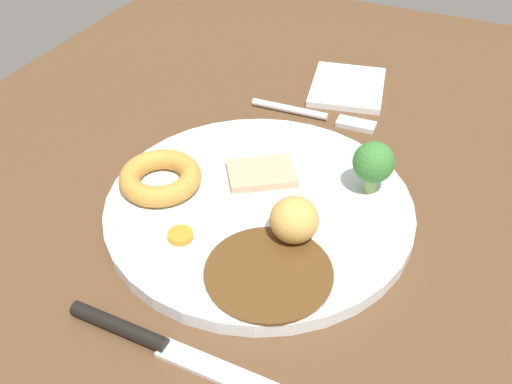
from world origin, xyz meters
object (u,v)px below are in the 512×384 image
yorkshire_pudding (160,177)px  broccoli_floret (373,163)px  meat_slice_main (262,173)px  carrot_coin_front (180,235)px  folded_napkin (347,87)px  knife (155,343)px  roast_potato_left (294,221)px  fork (316,115)px  dinner_plate (256,206)px

yorkshire_pudding → broccoli_floret: 20.46cm
meat_slice_main → carrot_coin_front: bearing=-15.0°
carrot_coin_front → folded_napkin: (-33.98, 4.95, -1.28)cm
broccoli_floret → knife: size_ratio=0.29×
carrot_coin_front → roast_potato_left: bearing=113.9°
fork → roast_potato_left: bearing=-78.0°
broccoli_floret → knife: (23.18, -9.99, -4.21)cm
meat_slice_main → folded_napkin: (-22.94, 1.99, -1.40)cm
dinner_plate → meat_slice_main: bearing=-164.5°
roast_potato_left → carrot_coin_front: bearing=-66.1°
meat_slice_main → roast_potato_left: size_ratio=1.54×
roast_potato_left → folded_napkin: (-29.97, -4.09, -3.03)cm
knife → roast_potato_left: bearing=68.9°
carrot_coin_front → broccoli_floret: (-13.32, 13.39, 2.98)cm
roast_potato_left → broccoli_floret: broccoli_floret is taller
dinner_plate → folded_napkin: bearing=177.9°
meat_slice_main → carrot_coin_front: meat_slice_main is taller
dinner_plate → yorkshire_pudding: size_ratio=3.65×
knife → folded_napkin: (-43.83, 1.55, -0.05)cm
dinner_plate → yorkshire_pudding: bearing=-79.3°
meat_slice_main → knife: meat_slice_main is taller
meat_slice_main → broccoli_floret: bearing=102.4°
carrot_coin_front → knife: bearing=19.0°
knife → folded_napkin: size_ratio=1.68×
yorkshire_pudding → folded_napkin: bearing=159.9°
carrot_coin_front → knife: size_ratio=0.12×
yorkshire_pudding → knife: size_ratio=0.43×
meat_slice_main → folded_napkin: size_ratio=0.60×
fork → folded_napkin: fork is taller
meat_slice_main → carrot_coin_front: size_ratio=2.90×
roast_potato_left → carrot_coin_front: roast_potato_left is taller
roast_potato_left → fork: bearing=-166.1°
dinner_plate → carrot_coin_front: carrot_coin_front is taller
meat_slice_main → roast_potato_left: bearing=40.9°
meat_slice_main → yorkshire_pudding: size_ratio=0.83×
dinner_plate → fork: bearing=-178.9°
dinner_plate → broccoli_floret: broccoli_floret is taller
meat_slice_main → broccoli_floret: size_ratio=1.24×
roast_potato_left → knife: bearing=-22.1°
yorkshire_pudding → carrot_coin_front: bearing=43.9°
fork → folded_napkin: (-8.15, 1.33, 0.01)cm
roast_potato_left → broccoli_floret: 10.35cm
broccoli_floret → fork: broccoli_floret is taller
yorkshire_pudding → fork: yorkshire_pudding is taller
meat_slice_main → knife: size_ratio=0.36×
broccoli_floret → folded_napkin: bearing=-157.8°
roast_potato_left → broccoli_floret: (-9.31, 4.36, 1.23)cm
meat_slice_main → broccoli_floret: 11.05cm
knife → broccoli_floret: bearing=67.7°
yorkshire_pudding → knife: 17.95cm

